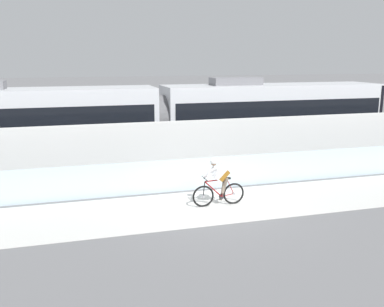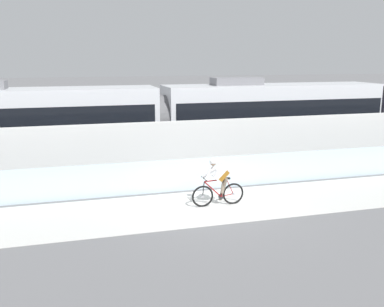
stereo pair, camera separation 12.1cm
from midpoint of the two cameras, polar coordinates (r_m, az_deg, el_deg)
ground_plane at (r=13.95m, az=3.14°, el=-7.06°), size 200.00×200.00×0.00m
bike_path_deck at (r=13.95m, az=3.15°, el=-7.04°), size 32.00×3.20×0.01m
glass_parapet at (r=15.45m, az=1.01°, el=-2.75°), size 32.00×0.05×1.19m
concrete_barrier_wall at (r=17.01m, az=-0.68°, el=0.58°), size 32.00×0.36×2.28m
tram_rail_near at (r=19.62m, az=-2.50°, el=-1.19°), size 32.00×0.08×0.01m
tram_rail_far at (r=20.98m, az=-3.37°, el=-0.27°), size 32.00×0.08×0.01m
tram at (r=19.86m, az=-4.17°, el=4.52°), size 22.56×2.54×3.81m
cyclist_on_bike at (r=13.76m, az=3.83°, el=-3.93°), size 1.77×0.58×1.61m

